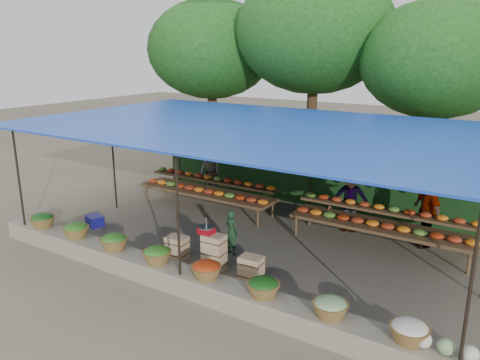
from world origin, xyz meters
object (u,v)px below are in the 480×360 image
Objects in this scene: vendor_seated at (232,232)px; blue_crate_back at (95,221)px; crate_counter at (213,255)px; blue_crate_front at (37,229)px; weighing_scale at (206,230)px.

vendor_seated is 2.23× the size of blue_crate_back.
blue_crate_front is (-4.84, -0.79, -0.17)m from crate_counter.
crate_counter is 6.89× the size of weighing_scale.
vendor_seated is 5.04m from blue_crate_front.
weighing_scale is 0.75× the size of blue_crate_front.
blue_crate_back is (0.77, 1.16, 0.00)m from blue_crate_front.
crate_counter reaches higher than blue_crate_back.
crate_counter is 0.56m from weighing_scale.
blue_crate_back is (-3.97, -0.48, -0.38)m from vendor_seated.
vendor_seated is at bearing 24.29° from blue_crate_back.
weighing_scale is 0.33× the size of vendor_seated.
weighing_scale reaches higher than blue_crate_back.
crate_counter is 2.28× the size of vendor_seated.
blue_crate_back is (-3.91, 0.37, -0.71)m from weighing_scale.
crate_counter is at bearing 12.27° from blue_crate_back.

